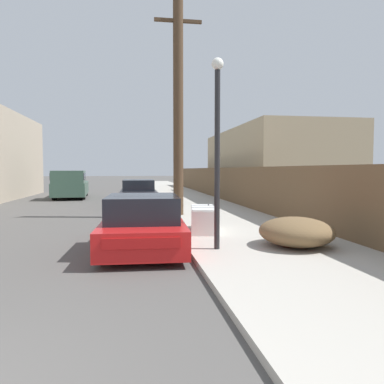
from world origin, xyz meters
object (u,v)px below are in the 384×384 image
object	(u,v)px
car_parked_mid	(138,194)
brush_pile	(296,232)
discarded_fridge	(203,219)
street_lamp	(217,138)
utility_pole	(178,107)
parked_sports_car_red	(143,224)
pickup_truck	(70,184)

from	to	relation	value
car_parked_mid	brush_pile	distance (m)	11.93
discarded_fridge	brush_pile	world-z (taller)	discarded_fridge
car_parked_mid	street_lamp	xyz separation A→B (m)	(1.52, -11.44, 1.92)
utility_pole	street_lamp	xyz separation A→B (m)	(0.06, -6.38, -1.72)
car_parked_mid	parked_sports_car_red	bearing A→B (deg)	-89.92
pickup_truck	street_lamp	size ratio (longest dim) A/B	1.39
discarded_fridge	pickup_truck	world-z (taller)	pickup_truck
parked_sports_car_red	car_parked_mid	world-z (taller)	car_parked_mid
discarded_fridge	car_parked_mid	distance (m)	9.18
parked_sports_car_red	pickup_truck	bearing A→B (deg)	106.90
parked_sports_car_red	street_lamp	distance (m)	2.68
car_parked_mid	pickup_truck	xyz separation A→B (m)	(-4.28, 5.76, 0.27)
parked_sports_car_red	street_lamp	bearing A→B (deg)	-26.85
discarded_fridge	utility_pole	distance (m)	5.50
parked_sports_car_red	brush_pile	bearing A→B (deg)	-12.02
car_parked_mid	pickup_truck	world-z (taller)	pickup_truck
parked_sports_car_red	car_parked_mid	distance (m)	10.55
parked_sports_car_red	pickup_truck	xyz separation A→B (m)	(-4.21, 16.32, 0.33)
street_lamp	parked_sports_car_red	bearing A→B (deg)	150.71
discarded_fridge	parked_sports_car_red	xyz separation A→B (m)	(-1.73, -1.53, 0.11)
discarded_fridge	pickup_truck	xyz separation A→B (m)	(-5.94, 14.79, 0.44)
pickup_truck	brush_pile	bearing A→B (deg)	109.77
pickup_truck	brush_pile	world-z (taller)	pickup_truck
pickup_truck	street_lamp	bearing A→B (deg)	104.42
discarded_fridge	utility_pole	world-z (taller)	utility_pole
discarded_fridge	car_parked_mid	size ratio (longest dim) A/B	0.41
car_parked_mid	street_lamp	world-z (taller)	street_lamp
discarded_fridge	car_parked_mid	xyz separation A→B (m)	(-1.66, 9.02, 0.17)
parked_sports_car_red	pickup_truck	distance (m)	16.85
parked_sports_car_red	brush_pile	size ratio (longest dim) A/B	2.43
discarded_fridge	street_lamp	bearing A→B (deg)	-84.33
pickup_truck	parked_sports_car_red	bearing A→B (deg)	100.28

